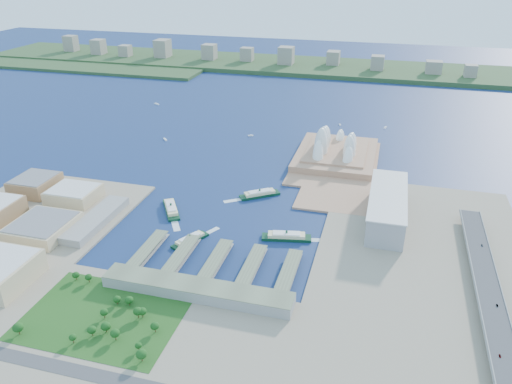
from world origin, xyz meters
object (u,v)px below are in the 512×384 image
(ferry_a, at_px, (171,207))
(car_c, at_px, (482,245))
(opera_house, at_px, (337,141))
(car_a, at_px, (500,356))
(ferry_c, at_px, (190,238))
(toaster_building, at_px, (387,207))
(ferry_b, at_px, (260,193))
(ferry_d, at_px, (287,235))
(car_b, at_px, (497,305))

(ferry_a, distance_m, car_c, 392.27)
(opera_house, height_order, car_c, opera_house)
(opera_house, xyz_separation_m, car_a, (191.00, -439.98, -16.54))
(opera_house, relative_size, ferry_c, 3.54)
(ferry_c, relative_size, car_c, 12.05)
(toaster_building, bearing_deg, car_c, -28.25)
(toaster_building, height_order, ferry_a, toaster_building)
(ferry_a, bearing_deg, ferry_b, 4.34)
(toaster_building, bearing_deg, ferry_b, 171.32)
(opera_house, distance_m, car_c, 326.70)
(car_a, bearing_deg, ferry_d, 143.40)
(ferry_d, bearing_deg, opera_house, -16.41)
(toaster_building, xyz_separation_m, ferry_d, (-115.88, -78.90, -14.78))
(toaster_building, relative_size, ferry_a, 2.53)
(ferry_d, height_order, car_c, car_c)
(ferry_a, xyz_separation_m, ferry_d, (167.15, -30.17, -0.07))
(toaster_building, relative_size, car_c, 36.69)
(opera_house, relative_size, ferry_d, 2.98)
(car_a, relative_size, car_c, 0.85)
(opera_house, bearing_deg, car_c, -52.42)
(car_a, bearing_deg, opera_house, 113.47)
(ferry_c, bearing_deg, car_a, -173.06)
(ferry_b, bearing_deg, car_a, 10.44)
(ferry_d, relative_size, car_b, 16.69)
(car_a, height_order, car_c, car_c)
(ferry_a, height_order, ferry_d, ferry_a)
(ferry_c, xyz_separation_m, ferry_d, (112.04, 37.60, 0.91))
(ferry_d, height_order, car_a, car_a)
(car_a, bearing_deg, toaster_building, 112.82)
(toaster_building, distance_m, car_a, 260.42)
(ferry_b, relative_size, car_b, 16.25)
(opera_house, height_order, ferry_a, opera_house)
(ferry_b, distance_m, car_c, 299.94)
(opera_house, relative_size, car_c, 42.61)
(ferry_c, xyz_separation_m, car_c, (336.92, 57.92, 10.65))
(car_a, xyz_separation_m, car_c, (8.00, 181.41, 0.00))
(car_a, bearing_deg, car_c, 87.47)
(ferry_d, xyz_separation_m, car_b, (224.88, -90.61, 9.73))
(car_b, distance_m, car_c, 110.94)
(ferry_c, xyz_separation_m, car_b, (336.92, -53.02, 10.64))
(ferry_b, xyz_separation_m, car_a, (279.24, -267.20, 9.89))
(toaster_building, bearing_deg, opera_house, 114.23)
(ferry_b, bearing_deg, toaster_building, 45.49)
(toaster_building, distance_m, ferry_a, 287.57)
(ferry_d, distance_m, car_b, 242.64)
(ferry_a, relative_size, car_c, 14.50)
(toaster_building, relative_size, ferry_d, 2.56)
(ferry_a, xyz_separation_m, ferry_c, (55.11, -67.77, -0.98))
(car_b, relative_size, car_c, 0.86)
(ferry_c, distance_m, ferry_d, 118.18)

